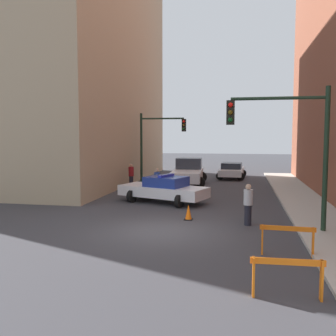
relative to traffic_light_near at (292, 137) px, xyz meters
The scene contains 13 objects.
ground_plane 5.96m from the traffic_light_near, behind, with size 120.00×120.00×0.00m, color #38383D.
building_corner_left 22.13m from the traffic_light_near, 141.72° to the left, with size 14.00×20.00×18.99m.
traffic_light_near is the anchor object (origin of this frame).
traffic_light_far 15.05m from the traffic_light_near, 122.26° to the left, with size 3.44×0.35×5.20m.
police_car 8.23m from the traffic_light_near, 138.86° to the left, with size 5.05×3.32×1.52m.
white_truck 14.02m from the traffic_light_near, 113.93° to the left, with size 2.84×5.50×1.90m.
parked_car_near 17.58m from the traffic_light_near, 98.51° to the left, with size 2.45×4.40×1.31m.
pedestrian_crossing 9.85m from the traffic_light_near, 133.96° to the left, with size 0.51×0.51×1.66m.
pedestrian_corner 13.86m from the traffic_light_near, 132.21° to the left, with size 0.50×0.50×1.66m.
pedestrian_sidewalk 3.16m from the traffic_light_near, 152.84° to the left, with size 0.44×0.44×1.66m.
barrier_front 6.66m from the traffic_light_near, 97.47° to the right, with size 1.60×0.23×0.90m.
barrier_mid 4.12m from the traffic_light_near, 98.38° to the right, with size 1.60×0.22×0.90m.
traffic_cone 5.27m from the traffic_light_near, 162.15° to the left, with size 0.36×0.36×0.66m.
Camera 1 is at (2.92, -13.42, 3.58)m, focal length 40.00 mm.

